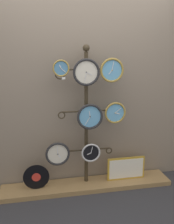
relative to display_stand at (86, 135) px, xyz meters
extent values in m
plane|color=#333338|center=(0.00, -0.41, -0.70)|extent=(12.00, 12.00, 0.00)
cube|color=gray|center=(0.00, 0.16, 0.70)|extent=(4.40, 0.04, 2.80)
cube|color=#9E7A4C|center=(0.00, -0.06, -0.67)|extent=(2.20, 0.36, 0.06)
cylinder|color=#382D1E|center=(0.00, 0.00, -0.69)|extent=(0.37, 0.37, 0.02)
cylinder|color=#382D1E|center=(0.00, 0.00, 0.18)|extent=(0.05, 0.05, 1.71)
sphere|color=#382D1E|center=(0.00, 0.00, 1.07)|extent=(0.08, 0.08, 0.08)
cylinder|color=#382D1E|center=(-0.16, 0.00, 0.83)|extent=(0.31, 0.02, 0.02)
torus|color=#382D1E|center=(-0.31, 0.00, 0.77)|extent=(0.12, 0.02, 0.12)
cylinder|color=#382D1E|center=(0.16, 0.00, 0.83)|extent=(0.31, 0.02, 0.02)
torus|color=#382D1E|center=(0.31, 0.00, 0.77)|extent=(0.12, 0.02, 0.12)
cylinder|color=#382D1E|center=(-0.15, 0.00, 0.31)|extent=(0.31, 0.02, 0.02)
torus|color=#382D1E|center=(-0.31, 0.00, 0.27)|extent=(0.09, 0.02, 0.09)
cylinder|color=#382D1E|center=(0.15, 0.00, 0.31)|extent=(0.31, 0.02, 0.02)
torus|color=#382D1E|center=(0.31, 0.00, 0.27)|extent=(0.09, 0.02, 0.09)
cylinder|color=#382D1E|center=(-0.15, 0.00, -0.20)|extent=(0.31, 0.02, 0.02)
torus|color=#382D1E|center=(-0.31, 0.00, -0.24)|extent=(0.09, 0.02, 0.09)
cylinder|color=#382D1E|center=(0.15, 0.00, -0.20)|extent=(0.31, 0.02, 0.02)
torus|color=#382D1E|center=(0.31, 0.00, -0.24)|extent=(0.09, 0.02, 0.09)
cylinder|color=#4C84B2|center=(-0.31, -0.09, 0.85)|extent=(0.17, 0.02, 0.17)
torus|color=#A58438|center=(-0.31, -0.11, 0.85)|extent=(0.19, 0.02, 0.19)
cylinder|color=#A58438|center=(-0.31, -0.11, 0.85)|extent=(0.01, 0.01, 0.01)
cube|color=silver|center=(-0.32, -0.11, 0.87)|extent=(0.03, 0.00, 0.04)
cube|color=silver|center=(-0.29, -0.11, 0.83)|extent=(0.05, 0.00, 0.05)
cylinder|color=silver|center=(-0.02, -0.10, 0.80)|extent=(0.29, 0.02, 0.29)
torus|color=#262628|center=(-0.02, -0.12, 0.80)|extent=(0.32, 0.03, 0.32)
cylinder|color=#262628|center=(-0.02, -0.12, 0.80)|extent=(0.02, 0.01, 0.02)
cube|color=silver|center=(0.01, -0.12, 0.79)|extent=(0.07, 0.00, 0.04)
cube|color=silver|center=(-0.03, -0.12, 0.75)|extent=(0.03, 0.00, 0.11)
cylinder|color=#60A8DB|center=(0.29, -0.08, 0.82)|extent=(0.26, 0.02, 0.26)
torus|color=#A58438|center=(0.29, -0.10, 0.82)|extent=(0.29, 0.03, 0.29)
cylinder|color=#A58438|center=(0.29, -0.10, 0.82)|extent=(0.02, 0.01, 0.02)
cube|color=silver|center=(0.27, -0.10, 0.79)|extent=(0.05, 0.00, 0.05)
cube|color=silver|center=(0.30, -0.10, 0.87)|extent=(0.03, 0.00, 0.10)
cylinder|color=#60A8DB|center=(0.02, -0.11, 0.27)|extent=(0.29, 0.02, 0.29)
torus|color=#262628|center=(0.02, -0.12, 0.27)|extent=(0.32, 0.03, 0.32)
cylinder|color=#262628|center=(0.02, -0.12, 0.27)|extent=(0.02, 0.01, 0.02)
cube|color=silver|center=(0.02, -0.12, 0.30)|extent=(0.02, 0.00, 0.07)
cube|color=silver|center=(-0.01, -0.12, 0.22)|extent=(0.07, 0.00, 0.10)
cylinder|color=#60A8DB|center=(0.35, -0.07, 0.29)|extent=(0.25, 0.02, 0.25)
torus|color=#A58438|center=(0.35, -0.09, 0.29)|extent=(0.27, 0.02, 0.27)
cylinder|color=#A58438|center=(0.35, -0.09, 0.29)|extent=(0.01, 0.01, 0.01)
cube|color=silver|center=(0.38, -0.09, 0.28)|extent=(0.06, 0.00, 0.03)
cube|color=silver|center=(0.39, -0.09, 0.32)|extent=(0.08, 0.00, 0.07)
cylinder|color=silver|center=(-0.38, -0.08, -0.19)|extent=(0.27, 0.02, 0.27)
torus|color=#262628|center=(-0.38, -0.10, -0.19)|extent=(0.30, 0.03, 0.30)
cylinder|color=#262628|center=(-0.38, -0.10, -0.19)|extent=(0.02, 0.01, 0.02)
cube|color=silver|center=(-0.36, -0.10, -0.22)|extent=(0.04, 0.00, 0.06)
cube|color=silver|center=(-0.38, -0.10, -0.13)|extent=(0.01, 0.00, 0.11)
cylinder|color=black|center=(0.04, -0.10, -0.20)|extent=(0.22, 0.02, 0.22)
torus|color=silver|center=(0.04, -0.11, -0.20)|extent=(0.24, 0.02, 0.24)
cylinder|color=silver|center=(0.04, -0.11, -0.20)|extent=(0.01, 0.01, 0.01)
cube|color=silver|center=(0.01, -0.11, -0.21)|extent=(0.05, 0.00, 0.03)
cube|color=silver|center=(0.05, -0.12, -0.16)|extent=(0.03, 0.00, 0.09)
cylinder|color=black|center=(-0.65, -0.08, -0.48)|extent=(0.32, 0.01, 0.32)
cylinder|color=red|center=(-0.65, -0.08, -0.48)|extent=(0.11, 0.00, 0.11)
cube|color=gold|center=(0.53, -0.06, -0.49)|extent=(0.51, 0.02, 0.31)
cube|color=white|center=(0.53, -0.07, -0.49)|extent=(0.47, 0.00, 0.26)
cube|color=white|center=(-0.28, -0.10, 0.74)|extent=(0.04, 0.00, 0.03)
camera|label=1|loc=(-0.62, -3.09, 1.08)|focal=42.00mm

